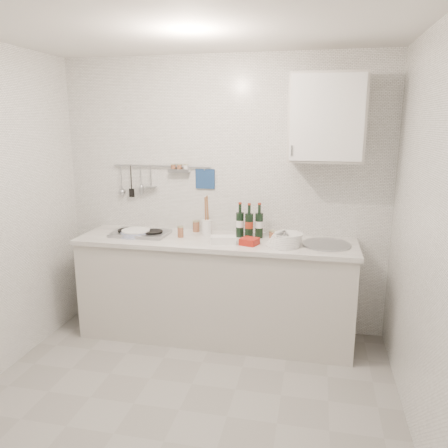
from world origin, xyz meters
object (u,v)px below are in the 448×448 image
at_px(plate_stack_hob, 135,233).
at_px(plate_stack_sink, 286,240).
at_px(wall_cabinet, 327,118).
at_px(utensil_crock, 206,225).
at_px(wine_bottles, 249,220).

relative_size(plate_stack_hob, plate_stack_sink, 0.93).
xyz_separation_m(wall_cabinet, plate_stack_hob, (-1.64, -0.16, -1.00)).
distance_m(plate_stack_sink, utensil_crock, 0.77).
bearing_deg(wall_cabinet, plate_stack_hob, -174.48).
distance_m(plate_stack_hob, wine_bottles, 1.04).
distance_m(wall_cabinet, plate_stack_hob, 1.93).
bearing_deg(utensil_crock, wall_cabinet, -1.99).
distance_m(wall_cabinet, utensil_crock, 1.39).
bearing_deg(wine_bottles, plate_stack_sink, -31.34).
bearing_deg(plate_stack_hob, utensil_crock, 17.35).
height_order(wall_cabinet, plate_stack_hob, wall_cabinet).
relative_size(wine_bottles, utensil_crock, 0.86).
relative_size(wall_cabinet, plate_stack_sink, 2.33).
xyz_separation_m(plate_stack_hob, utensil_crock, (0.62, 0.19, 0.06)).
distance_m(wall_cabinet, wine_bottles, 1.07).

